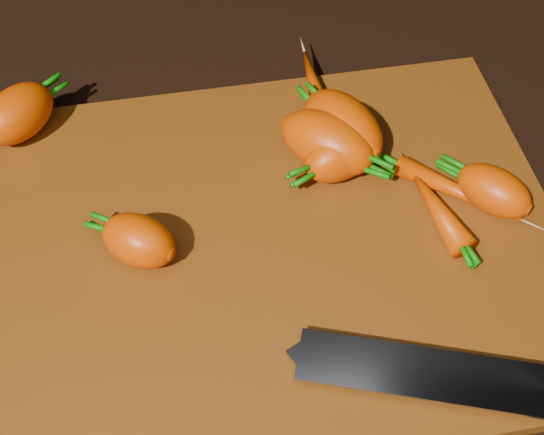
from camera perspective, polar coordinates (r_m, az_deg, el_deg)
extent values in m
cube|color=black|center=(0.66, 0.15, -2.54)|extent=(2.00, 2.00, 0.01)
cube|color=#6E350B|center=(0.66, 0.15, -1.98)|extent=(0.50, 0.40, 0.01)
ellipsoid|color=#DE4200|center=(0.76, -18.57, 7.43)|extent=(0.09, 0.09, 0.05)
ellipsoid|color=#DE4200|center=(0.63, -10.01, -1.73)|extent=(0.08, 0.07, 0.04)
ellipsoid|color=#DE4200|center=(0.69, 4.19, 5.67)|extent=(0.10, 0.10, 0.05)
ellipsoid|color=#DE4200|center=(0.71, 5.35, 6.85)|extent=(0.09, 0.11, 0.05)
ellipsoid|color=#DE4200|center=(0.69, 5.21, 4.79)|extent=(0.09, 0.07, 0.05)
ellipsoid|color=#DE4200|center=(0.69, 16.37, 1.95)|extent=(0.08, 0.08, 0.04)
ellipsoid|color=#DE4200|center=(0.76, 3.29, 9.53)|extent=(0.03, 0.12, 0.02)
ellipsoid|color=#DE4200|center=(0.69, 13.87, 1.91)|extent=(0.10, 0.10, 0.02)
ellipsoid|color=#DE4200|center=(0.67, 12.30, 0.70)|extent=(0.04, 0.10, 0.02)
cube|color=gray|center=(0.58, 1.98, -10.20)|extent=(0.24, 0.12, 0.00)
cube|color=gray|center=(0.59, 14.44, -11.74)|extent=(0.03, 0.04, 0.02)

